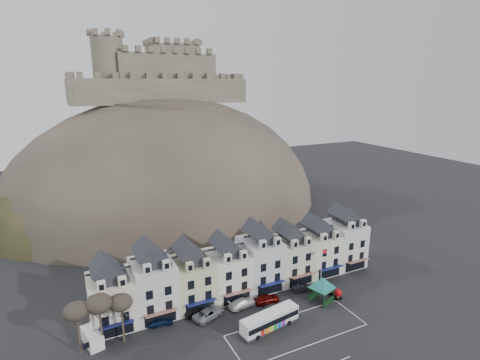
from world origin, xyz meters
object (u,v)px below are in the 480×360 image
Objects in this scene: car_white at (243,303)px; car_maroon at (267,299)px; car_navy at (160,321)px; red_buoy at (338,294)px; car_charcoal at (303,288)px; car_black at (197,311)px; flagpole at (322,266)px; bus_shelter at (322,283)px; white_van at (92,337)px; bus at (270,320)px; car_silver at (209,313)px.

car_maroon is at bearing -107.15° from car_white.
car_navy is at bearing 77.83° from car_white.
car_charcoal is at bearing 131.34° from red_buoy.
car_white is (8.01, -1.28, 0.05)m from car_black.
flagpole reaches higher than car_black.
flagpole is 16.66m from car_white.
white_van is at bearing 153.65° from bus_shelter.
bus is 12.51m from car_black.
bus_shelter is 1.62× the size of car_black.
bus is 17.61m from car_navy.
flagpole is (2.93, 3.95, 0.80)m from bus_shelter.
bus_shelter is 1.27× the size of car_silver.
bus_shelter reaches higher than car_black.
flagpole is at bearing 36.02° from bus_shelter.
bus is 2.37× the size of car_black.
bus_shelter reaches higher than car_navy.
red_buoy is 0.23× the size of flagpole.
bus_shelter is (12.17, 2.56, 2.09)m from bus.
red_buoy is 0.40× the size of car_maroon.
bus_shelter reaches higher than car_charcoal.
flagpole is (15.10, 6.50, 2.90)m from bus.
car_black is at bearing 128.40° from bus.
white_van is 0.90× the size of car_silver.
red_buoy is at bearing -85.92° from flagpole.
car_silver is 6.53m from car_white.
bus_shelter is 1.73× the size of car_navy.
car_charcoal is at bearing -15.76° from white_van.
bus reaches higher than car_black.
white_van is (-40.74, 2.00, -3.41)m from flagpole.
car_white is at bearing -16.17° from white_van.
bus reaches higher than car_charcoal.
white_van is at bearing 79.98° from car_white.
car_black is (-24.55, 6.43, -0.22)m from red_buoy.
car_navy reaches higher than car_charcoal.
car_black is at bearing 82.85° from car_maroon.
bus_shelter is 1.55× the size of car_maroon.
red_buoy reaches higher than car_black.
bus is 1.33× the size of flagpole.
bus is 1.46× the size of bus_shelter.
car_silver is at bearing 84.94° from car_white.
white_van is at bearing 88.24° from car_maroon.
red_buoy is 0.36× the size of white_van.
car_white is 4.36m from car_maroon.
red_buoy is 0.45× the size of car_charcoal.
car_navy is at bearing 84.97° from car_black.
car_white reaches higher than car_charcoal.
flagpole is at bearing -113.47° from car_silver.
flagpole reaches higher than red_buoy.
flagpole is at bearing 14.64° from bus.
bus is 1.95× the size of car_white.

